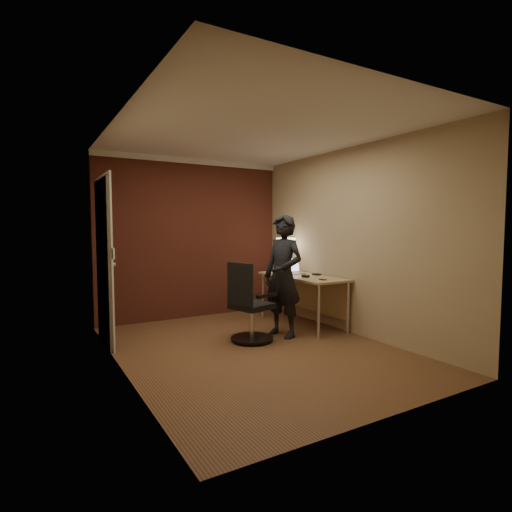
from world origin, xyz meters
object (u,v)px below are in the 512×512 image
object	(u,v)px
desk_lamp	(286,245)
phone	(323,279)
laptop	(291,269)
mouse	(306,276)
wallet	(316,274)
office_chair	(248,308)
person	(283,276)
desk	(306,284)

from	to	relation	value
desk_lamp	phone	bearing A→B (deg)	-97.28
laptop	mouse	bearing A→B (deg)	-101.28
laptop	mouse	distance (m)	0.50
wallet	office_chair	size ratio (longest dim) A/B	0.11
mouse	person	bearing A→B (deg)	-170.53
desk_lamp	person	xyz separation A→B (m)	(-0.66, -0.90, -0.35)
desk	desk_lamp	bearing A→B (deg)	89.49
desk_lamp	office_chair	bearing A→B (deg)	-142.42
desk	mouse	size ratio (longest dim) A/B	15.00
desk_lamp	wallet	distance (m)	0.74
mouse	phone	world-z (taller)	mouse
phone	person	xyz separation A→B (m)	(-0.52, 0.17, 0.06)
wallet	person	bearing A→B (deg)	-159.53
mouse	wallet	world-z (taller)	mouse
desk	laptop	size ratio (longest dim) A/B	4.10
desk_lamp	mouse	size ratio (longest dim) A/B	5.35
desk_lamp	mouse	distance (m)	0.85
mouse	phone	size ratio (longest dim) A/B	0.87
desk	wallet	size ratio (longest dim) A/B	13.64
phone	office_chair	distance (m)	1.10
laptop	office_chair	size ratio (longest dim) A/B	0.37
laptop	desk	bearing A→B (deg)	-77.38
phone	wallet	world-z (taller)	wallet
mouse	person	distance (m)	0.52
laptop	phone	bearing A→B (deg)	-94.70
desk_lamp	laptop	distance (m)	0.44
laptop	office_chair	world-z (taller)	office_chair
desk	mouse	distance (m)	0.29
laptop	wallet	distance (m)	0.41
phone	office_chair	world-z (taller)	office_chair
desk_lamp	laptop	size ratio (longest dim) A/B	1.46
desk	wallet	distance (m)	0.21
desk	phone	world-z (taller)	phone
desk_lamp	office_chair	distance (m)	1.66
laptop	wallet	size ratio (longest dim) A/B	3.32
office_chair	laptop	bearing A→B (deg)	30.86
mouse	wallet	distance (m)	0.32
mouse	person	xyz separation A→B (m)	(-0.49, -0.17, 0.05)
phone	wallet	distance (m)	0.54
desk	wallet	bearing A→B (deg)	-27.07
person	mouse	bearing A→B (deg)	92.32
wallet	desk_lamp	bearing A→B (deg)	102.28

